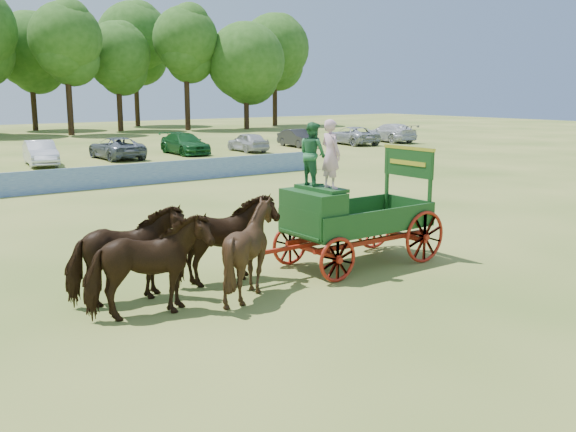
# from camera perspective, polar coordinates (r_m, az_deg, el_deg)

# --- Properties ---
(ground) EXTENTS (160.00, 160.00, 0.00)m
(ground) POSITION_cam_1_polar(r_m,az_deg,el_deg) (16.10, 8.68, -5.20)
(ground) COLOR #A89E4B
(ground) RESTS_ON ground
(horse_lead_left) EXTENTS (2.61, 1.48, 2.09)m
(horse_lead_left) POSITION_cam_1_polar(r_m,az_deg,el_deg) (13.04, -12.34, -4.46)
(horse_lead_left) COLOR black
(horse_lead_left) RESTS_ON ground
(horse_lead_right) EXTENTS (2.54, 1.29, 2.09)m
(horse_lead_right) POSITION_cam_1_polar(r_m,az_deg,el_deg) (14.02, -14.17, -3.44)
(horse_lead_right) COLOR black
(horse_lead_right) RESTS_ON ground
(horse_wheel_left) EXTENTS (2.10, 1.92, 2.09)m
(horse_wheel_left) POSITION_cam_1_polar(r_m,az_deg,el_deg) (14.13, -3.41, -2.99)
(horse_wheel_left) COLOR black
(horse_wheel_left) RESTS_ON ground
(horse_wheel_right) EXTENTS (2.48, 1.15, 2.09)m
(horse_wheel_right) POSITION_cam_1_polar(r_m,az_deg,el_deg) (15.04, -5.68, -2.17)
(horse_wheel_right) COLOR black
(horse_wheel_right) RESTS_ON ground
(farm_dray) EXTENTS (6.00, 2.00, 3.81)m
(farm_dray) POSITION_cam_1_polar(r_m,az_deg,el_deg) (16.18, 4.27, 1.05)
(farm_dray) COLOR #A71610
(farm_dray) RESTS_ON ground
(sponsor_banner) EXTENTS (26.00, 0.08, 1.05)m
(sponsor_banner) POSITION_cam_1_polar(r_m,az_deg,el_deg) (30.83, -17.00, 3.25)
(sponsor_banner) COLOR #1C4398
(sponsor_banner) RESTS_ON ground
(parked_cars) EXTENTS (58.12, 6.49, 1.61)m
(parked_cars) POSITION_cam_1_polar(r_m,az_deg,el_deg) (43.70, -16.20, 5.77)
(parked_cars) COLOR silver
(parked_cars) RESTS_ON ground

